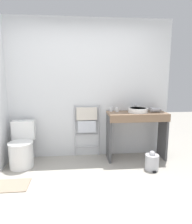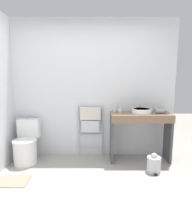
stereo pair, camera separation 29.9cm
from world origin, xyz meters
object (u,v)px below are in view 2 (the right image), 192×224
towel_radiator (91,122)px  sink_basin (142,111)px  toilet (27,146)px  hair_dryer (161,111)px  trash_bin (154,164)px  cup_near_edge (121,110)px  cup_near_wall (115,109)px

towel_radiator → sink_basin: (0.93, -0.19, 0.25)m
toilet → sink_basin: bearing=3.1°
sink_basin → hair_dryer: bearing=1.6°
toilet → trash_bin: bearing=-9.6°
cup_near_edge → hair_dryer: bearing=-5.5°
toilet → cup_near_wall: cup_near_wall is taller
trash_bin → cup_near_edge: bearing=131.2°
towel_radiator → cup_near_edge: size_ratio=11.95×
sink_basin → toilet: bearing=-176.9°
cup_near_edge → cup_near_wall: bearing=146.8°
cup_near_edge → trash_bin: cup_near_edge is taller
cup_near_edge → toilet: bearing=-173.7°
toilet → cup_near_edge: 1.82m
sink_basin → trash_bin: bearing=-76.1°
cup_near_wall → hair_dryer: (0.80, -0.13, -0.00)m
towel_radiator → hair_dryer: towel_radiator is taller
cup_near_wall → hair_dryer: size_ratio=0.43×
toilet → hair_dryer: size_ratio=3.73×
sink_basin → hair_dryer: size_ratio=1.72×
hair_dryer → sink_basin: bearing=-178.4°
cup_near_wall → hair_dryer: 0.81m
sink_basin → cup_near_edge: bearing=168.2°
towel_radiator → trash_bin: (1.04, -0.67, -0.54)m
sink_basin → cup_near_wall: 0.49m
toilet → cup_near_wall: 1.73m
hair_dryer → cup_near_edge: bearing=174.5°
hair_dryer → trash_bin: (-0.21, -0.49, -0.79)m
toilet → towel_radiator: bearing=14.8°
cup_near_edge → hair_dryer: (0.70, -0.07, 0.00)m
cup_near_wall → cup_near_edge: 0.12m
trash_bin → cup_near_wall: bearing=133.4°
hair_dryer → trash_bin: hair_dryer is taller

